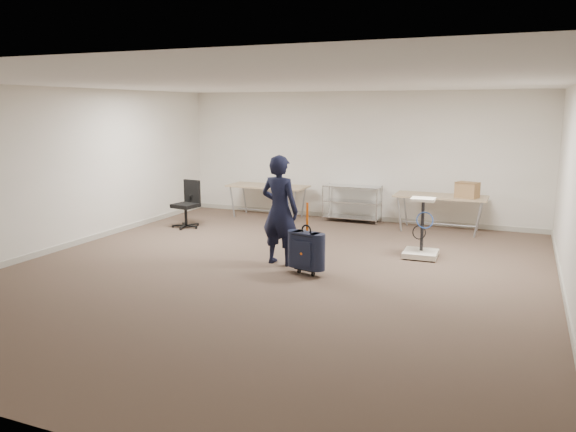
% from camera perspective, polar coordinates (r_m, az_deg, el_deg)
% --- Properties ---
extents(ground, '(9.00, 9.00, 0.00)m').
position_cam_1_polar(ground, '(8.51, -1.58, -5.81)').
color(ground, '#4F3A30').
rests_on(ground, ground).
extents(room_shell, '(8.00, 9.00, 9.00)m').
position_cam_1_polar(room_shell, '(9.73, 1.78, -3.35)').
color(room_shell, silver).
rests_on(room_shell, ground).
extents(folding_table_left, '(1.80, 0.75, 0.73)m').
position_cam_1_polar(folding_table_left, '(12.66, -2.06, 2.90)').
color(folding_table_left, tan).
rests_on(folding_table_left, ground).
extents(folding_table_right, '(1.80, 0.75, 0.73)m').
position_cam_1_polar(folding_table_right, '(11.60, 15.24, 1.77)').
color(folding_table_right, tan).
rests_on(folding_table_right, ground).
extents(wire_shelf, '(1.22, 0.47, 0.80)m').
position_cam_1_polar(wire_shelf, '(12.27, 6.53, 1.45)').
color(wire_shelf, silver).
rests_on(wire_shelf, ground).
extents(person, '(0.69, 0.50, 1.74)m').
position_cam_1_polar(person, '(8.80, -0.85, 0.59)').
color(person, black).
rests_on(person, ground).
extents(suitcase, '(0.44, 0.32, 1.09)m').
position_cam_1_polar(suitcase, '(8.33, 1.87, -3.53)').
color(suitcase, '#151D31').
rests_on(suitcase, ground).
extents(office_chair, '(0.59, 0.59, 0.97)m').
position_cam_1_polar(office_chair, '(11.84, -10.21, 0.28)').
color(office_chair, black).
rests_on(office_chair, ground).
extents(equipment_cart, '(0.56, 0.56, 1.00)m').
position_cam_1_polar(equipment_cart, '(9.56, 13.37, -2.59)').
color(equipment_cart, beige).
rests_on(equipment_cart, ground).
extents(cardboard_box, '(0.47, 0.41, 0.30)m').
position_cam_1_polar(cardboard_box, '(11.44, 17.75, 2.54)').
color(cardboard_box, brown).
rests_on(cardboard_box, folding_table_right).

